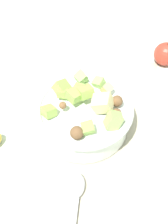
{
  "coord_description": "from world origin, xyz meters",
  "views": [
    {
      "loc": [
        -0.42,
        -0.07,
        0.57
      ],
      "look_at": [
        -0.01,
        -0.0,
        0.06
      ],
      "focal_mm": 47.43,
      "sensor_mm": 36.0,
      "label": 1
    }
  ],
  "objects": [
    {
      "name": "serving_spoon",
      "position": [
        -0.22,
        -0.02,
        0.01
      ],
      "size": [
        0.25,
        0.05,
        0.01
      ],
      "color": "#B7B7BC",
      "rests_on": "placemat"
    },
    {
      "name": "salad_bowl",
      "position": [
        -0.01,
        -0.0,
        0.05
      ],
      "size": [
        0.22,
        0.22,
        0.11
      ],
      "color": "white",
      "rests_on": "placemat"
    },
    {
      "name": "whole_apple",
      "position": [
        0.26,
        -0.18,
        0.03
      ],
      "size": [
        0.07,
        0.07,
        0.08
      ],
      "color": "#BC3828",
      "rests_on": "ground_plane"
    },
    {
      "name": "placemat",
      "position": [
        0.0,
        0.0,
        0.0
      ],
      "size": [
        0.5,
        0.33,
        0.01
      ],
      "primitive_type": "cube",
      "color": "#BCB299",
      "rests_on": "ground_plane"
    },
    {
      "name": "ground_plane",
      "position": [
        0.0,
        0.0,
        0.0
      ],
      "size": [
        2.4,
        2.4,
        0.0
      ],
      "primitive_type": "plane",
      "color": "silver"
    }
  ]
}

